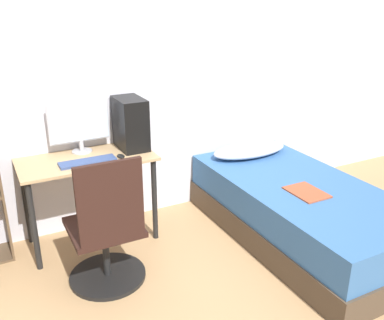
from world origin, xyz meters
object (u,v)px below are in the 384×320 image
at_px(office_chair, 107,238).
at_px(keyboard, 88,162).
at_px(bed, 299,211).
at_px(pc_tower, 130,123).
at_px(monitor, 79,124).

relative_size(office_chair, keyboard, 2.31).
bearing_deg(bed, office_chair, 175.45).
relative_size(office_chair, pc_tower, 2.34).
bearing_deg(monitor, keyboard, -94.77).
xyz_separation_m(keyboard, pc_tower, (0.42, 0.18, 0.20)).
distance_m(monitor, keyboard, 0.35).
height_order(office_chair, pc_tower, pc_tower).
bearing_deg(office_chair, pc_tower, 57.00).
bearing_deg(pc_tower, monitor, 166.51).
bearing_deg(pc_tower, bed, -35.35).
relative_size(office_chair, monitor, 2.02).
bearing_deg(monitor, pc_tower, -13.49).
distance_m(monitor, pc_tower, 0.41).
distance_m(bed, pc_tower, 1.60).
relative_size(monitor, pc_tower, 1.16).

